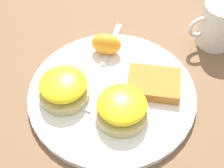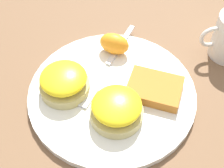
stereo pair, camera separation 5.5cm
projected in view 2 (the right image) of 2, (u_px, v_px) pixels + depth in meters
name	position (u px, v px, depth m)	size (l,w,h in m)	color
ground_plane	(112.00, 95.00, 0.58)	(1.10, 1.10, 0.00)	brown
plate	(112.00, 93.00, 0.57)	(0.31, 0.31, 0.01)	silver
sandwich_benedict_left	(64.00, 82.00, 0.55)	(0.09, 0.09, 0.05)	tan
sandwich_benedict_right	(117.00, 109.00, 0.52)	(0.09, 0.09, 0.05)	tan
hashbrown_patty	(154.00, 88.00, 0.56)	(0.10, 0.07, 0.02)	#B16A26
orange_wedge	(114.00, 44.00, 0.62)	(0.06, 0.04, 0.04)	orange
fork	(105.00, 68.00, 0.60)	(0.14, 0.21, 0.00)	silver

